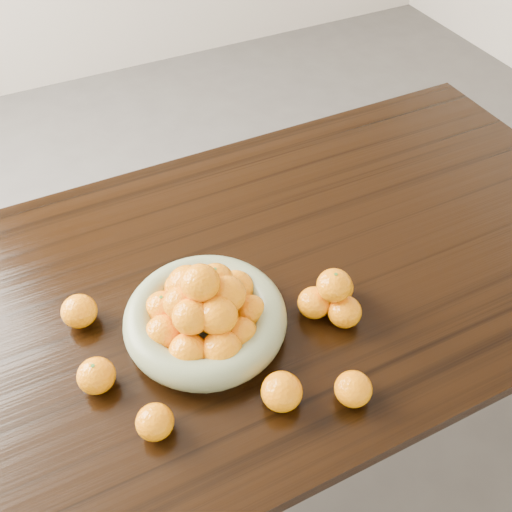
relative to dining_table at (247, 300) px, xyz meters
name	(u,v)px	position (x,y,z in m)	size (l,w,h in m)	color
ground	(249,427)	(0.00, 0.00, -0.66)	(5.00, 5.00, 0.00)	#504E4C
dining_table	(247,300)	(0.00, 0.00, 0.00)	(2.00, 1.00, 0.75)	black
fruit_bowl	(205,314)	(-0.14, -0.10, 0.14)	(0.35, 0.35, 0.19)	gray
orange_pyramid	(332,297)	(0.12, -0.17, 0.14)	(0.14, 0.14, 0.12)	#FF9307
loose_orange_0	(96,376)	(-0.39, -0.14, 0.12)	(0.08, 0.08, 0.07)	#FF9307
loose_orange_1	(155,422)	(-0.32, -0.28, 0.12)	(0.07, 0.07, 0.07)	#FF9307
loose_orange_2	(282,392)	(-0.08, -0.33, 0.13)	(0.08, 0.08, 0.07)	#FF9307
loose_orange_3	(79,311)	(-0.38, 0.04, 0.13)	(0.08, 0.08, 0.07)	#FF9307
loose_orange_4	(353,389)	(0.05, -0.38, 0.12)	(0.07, 0.07, 0.07)	#FF9307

